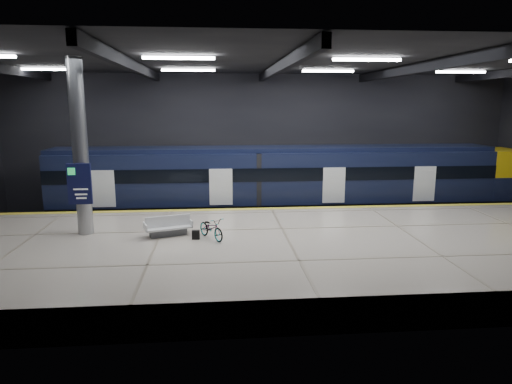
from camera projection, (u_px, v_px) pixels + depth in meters
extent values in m
plane|color=black|center=(279.00, 246.00, 20.31)|extent=(30.00, 30.00, 0.00)
cube|color=black|center=(261.00, 142.00, 27.39)|extent=(30.00, 0.10, 8.00)
cube|color=black|center=(322.00, 192.00, 11.73)|extent=(30.00, 0.10, 8.00)
cube|color=black|center=(280.00, 61.00, 18.80)|extent=(30.00, 16.00, 0.10)
cube|color=black|center=(133.00, 66.00, 18.33)|extent=(0.25, 16.00, 0.40)
cube|color=black|center=(280.00, 67.00, 18.85)|extent=(0.25, 16.00, 0.40)
cube|color=black|center=(420.00, 68.00, 19.37)|extent=(0.25, 16.00, 0.40)
cube|color=white|center=(179.00, 58.00, 16.52)|extent=(2.60, 0.18, 0.10)
cube|color=white|center=(367.00, 60.00, 17.13)|extent=(2.60, 0.18, 0.10)
cube|color=white|center=(41.00, 69.00, 21.79)|extent=(2.60, 0.18, 0.10)
cube|color=white|center=(188.00, 70.00, 22.39)|extent=(2.60, 0.18, 0.10)
cube|color=white|center=(328.00, 71.00, 23.00)|extent=(2.60, 0.18, 0.10)
cube|color=white|center=(461.00, 72.00, 23.61)|extent=(2.60, 0.18, 0.10)
cube|color=beige|center=(287.00, 252.00, 17.77)|extent=(30.00, 11.00, 1.10)
cube|color=yellow|center=(271.00, 208.00, 22.80)|extent=(30.00, 0.40, 0.01)
cube|color=gray|center=(267.00, 218.00, 24.98)|extent=(30.00, 0.08, 0.16)
cube|color=gray|center=(264.00, 212.00, 26.38)|extent=(30.00, 0.08, 0.16)
cube|color=black|center=(274.00, 207.00, 25.64)|extent=(24.00, 2.58, 0.80)
cube|color=black|center=(275.00, 176.00, 25.30)|extent=(24.00, 2.80, 2.75)
cube|color=black|center=(275.00, 149.00, 25.02)|extent=(24.00, 2.30, 0.24)
cube|color=black|center=(278.00, 175.00, 23.87)|extent=(24.00, 0.04, 0.70)
cube|color=white|center=(334.00, 185.00, 24.24)|extent=(1.20, 0.05, 1.90)
cube|color=yellow|center=(497.00, 173.00, 26.43)|extent=(2.00, 2.80, 2.75)
cube|color=black|center=(502.00, 170.00, 26.42)|extent=(1.60, 2.38, 0.80)
cube|color=#595B60|center=(168.00, 232.00, 18.08)|extent=(1.50, 0.87, 0.27)
cube|color=white|center=(168.00, 227.00, 18.04)|extent=(1.93, 1.27, 0.07)
cube|color=white|center=(168.00, 221.00, 17.99)|extent=(1.72, 0.62, 0.45)
cube|color=white|center=(145.00, 227.00, 17.67)|extent=(0.29, 0.74, 0.27)
cube|color=white|center=(190.00, 222.00, 18.36)|extent=(0.29, 0.74, 0.27)
imported|color=#99999E|center=(211.00, 228.00, 17.60)|extent=(1.34, 1.69, 0.86)
cube|color=black|center=(196.00, 235.00, 17.60)|extent=(0.30, 0.19, 0.35)
cylinder|color=#9EA0A5|center=(80.00, 148.00, 17.79)|extent=(0.60, 0.60, 6.90)
cube|color=#11143E|center=(80.00, 184.00, 17.63)|extent=(0.90, 0.12, 1.60)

